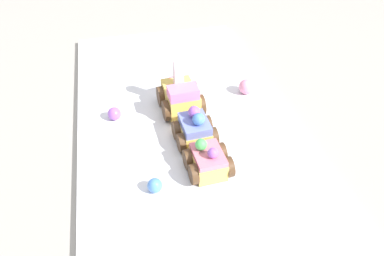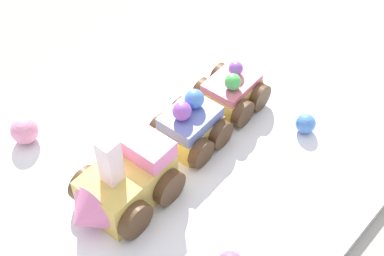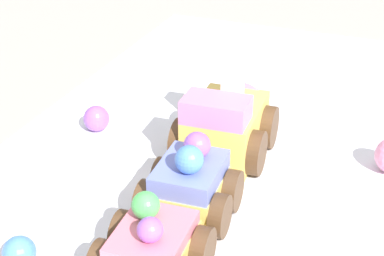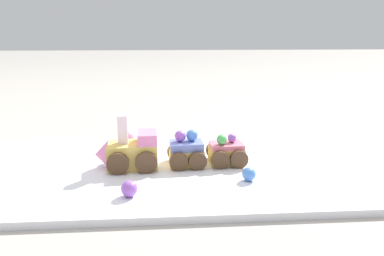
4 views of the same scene
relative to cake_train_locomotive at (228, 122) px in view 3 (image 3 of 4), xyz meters
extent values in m
plane|color=gray|center=(-0.08, 0.00, -0.04)|extent=(10.00, 10.00, 0.00)
cube|color=white|center=(-0.08, 0.00, -0.03)|extent=(0.84, 0.40, 0.01)
cube|color=#E0BC56|center=(-0.01, 0.00, 0.00)|extent=(0.09, 0.06, 0.05)
cube|color=pink|center=(-0.03, 0.00, 0.03)|extent=(0.04, 0.06, 0.02)
cone|color=pink|center=(0.05, 0.00, 0.00)|extent=(0.03, 0.05, 0.05)
cube|color=white|center=(0.01, 0.00, 0.03)|extent=(0.02, 0.02, 0.02)
cube|color=white|center=(0.01, 0.00, 0.04)|extent=(0.02, 0.02, 0.02)
cube|color=white|center=(0.01, 0.00, 0.06)|extent=(0.02, 0.02, 0.02)
cylinder|color=#4C331E|center=(0.02, -0.03, -0.01)|extent=(0.04, 0.01, 0.04)
cylinder|color=#4C331E|center=(0.02, 0.04, -0.01)|extent=(0.04, 0.01, 0.04)
cylinder|color=#4C331E|center=(-0.03, -0.04, -0.01)|extent=(0.04, 0.01, 0.04)
cylinder|color=#4C331E|center=(-0.03, 0.03, -0.01)|extent=(0.04, 0.01, 0.04)
cube|color=#E0BC56|center=(-0.11, -0.01, -0.01)|extent=(0.07, 0.05, 0.03)
cube|color=#6B7AC6|center=(-0.11, -0.01, 0.01)|extent=(0.06, 0.05, 0.02)
sphere|color=#4C84E0|center=(-0.12, -0.01, 0.03)|extent=(0.02, 0.02, 0.02)
sphere|color=#9956C6|center=(-0.10, -0.01, 0.03)|extent=(0.02, 0.02, 0.02)
cylinder|color=#4C331E|center=(-0.09, -0.03, -0.01)|extent=(0.03, 0.01, 0.03)
cylinder|color=#4C331E|center=(-0.09, 0.02, -0.01)|extent=(0.03, 0.01, 0.03)
cylinder|color=#4C331E|center=(-0.12, -0.04, -0.01)|extent=(0.03, 0.01, 0.03)
cylinder|color=#4C331E|center=(-0.13, 0.02, -0.01)|extent=(0.03, 0.01, 0.03)
cube|color=#E57084|center=(-0.18, -0.01, 0.01)|extent=(0.06, 0.05, 0.01)
sphere|color=#9956C6|center=(-0.19, -0.01, 0.02)|extent=(0.02, 0.02, 0.02)
sphere|color=#4CBC56|center=(-0.17, 0.00, 0.02)|extent=(0.02, 0.02, 0.02)
cylinder|color=#4C331E|center=(-0.16, -0.04, -0.01)|extent=(0.03, 0.01, 0.03)
cylinder|color=#4C331E|center=(-0.17, 0.02, -0.01)|extent=(0.03, 0.01, 0.03)
sphere|color=#4C84E0|center=(-0.21, 0.08, -0.02)|extent=(0.02, 0.02, 0.02)
sphere|color=#9956C6|center=(-0.01, 0.13, -0.02)|extent=(0.03, 0.03, 0.03)
camera|label=1|loc=(-0.59, 0.11, 0.42)|focal=35.00mm
camera|label=2|loc=(0.19, 0.26, 0.42)|focal=50.00mm
camera|label=3|loc=(-0.49, -0.16, 0.27)|focal=60.00mm
camera|label=4|loc=(-0.07, 0.66, 0.21)|focal=35.00mm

